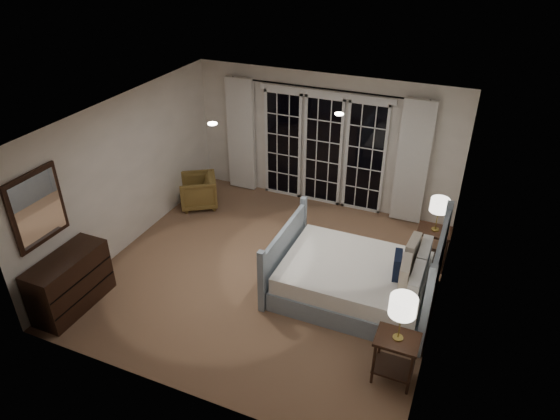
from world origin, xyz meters
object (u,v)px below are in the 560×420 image
at_px(armchair, 198,191).
at_px(lamp_right, 440,205).
at_px(nightstand_right, 433,242).
at_px(nightstand_left, 395,352).
at_px(bed, 358,279).
at_px(dresser, 70,282).
at_px(lamp_left, 403,306).

bearing_deg(armchair, lamp_right, 54.20).
bearing_deg(armchair, nightstand_right, 54.20).
distance_m(nightstand_left, armchair, 5.10).
height_order(nightstand_left, nightstand_right, nightstand_right).
bearing_deg(nightstand_right, bed, -125.12).
relative_size(bed, dresser, 1.90).
height_order(nightstand_right, lamp_right, lamp_right).
height_order(nightstand_right, lamp_left, lamp_left).
bearing_deg(lamp_left, lamp_right, 88.56).
xyz_separation_m(nightstand_left, dresser, (-4.44, -0.46, -0.01)).
xyz_separation_m(nightstand_right, lamp_right, (0.00, -0.00, 0.66)).
distance_m(lamp_left, armchair, 5.16).
distance_m(nightstand_left, lamp_right, 2.60).
relative_size(lamp_left, armchair, 0.87).
relative_size(lamp_right, armchair, 0.80).
xyz_separation_m(nightstand_right, dresser, (-4.50, -2.97, -0.02)).
bearing_deg(lamp_right, nightstand_right, 90.00).
bearing_deg(dresser, lamp_right, 33.40).
height_order(nightstand_left, dresser, dresser).
relative_size(bed, lamp_right, 4.09).
bearing_deg(armchair, lamp_left, 24.68).
distance_m(lamp_left, lamp_right, 2.51).
bearing_deg(dresser, lamp_left, 5.87).
distance_m(bed, lamp_left, 1.72).
bearing_deg(dresser, nightstand_left, 5.87).
bearing_deg(lamp_right, lamp_left, -91.44).
height_order(nightstand_left, armchair, nightstand_left).
relative_size(lamp_right, dresser, 0.47).
height_order(lamp_right, dresser, lamp_right).
xyz_separation_m(nightstand_left, lamp_left, (0.00, -0.00, 0.70)).
bearing_deg(lamp_right, dresser, -146.60).
distance_m(lamp_left, dresser, 4.52).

